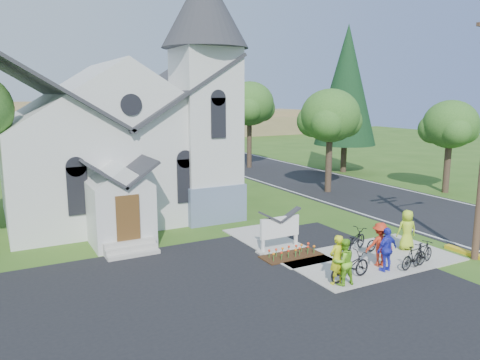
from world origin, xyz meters
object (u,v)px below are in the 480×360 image
church_sign (280,228)px  bike_4 (380,241)px  bike_0 (350,266)px  cyclist_3 (380,244)px  cyclist_1 (343,262)px  bike_1 (414,257)px  cyclist_4 (407,230)px  cyclist_0 (337,259)px  bike_3 (423,253)px  cyclist_2 (387,249)px  bike_2 (354,240)px

church_sign → bike_4: church_sign is taller
bike_0 → bike_4: bike_0 is taller
church_sign → cyclist_3: (2.39, -3.48, -0.11)m
church_sign → cyclist_1: (-0.10, -4.25, -0.14)m
bike_1 → cyclist_4: cyclist_4 is taller
church_sign → bike_4: (3.80, -2.07, -0.58)m
cyclist_0 → bike_4: size_ratio=1.18×
cyclist_1 → bike_3: 4.13m
cyclist_2 → cyclist_4: size_ratio=0.98×
bike_3 → cyclist_0: bearing=73.8°
cyclist_2 → bike_3: 1.86m
cyclist_3 → cyclist_4: size_ratio=0.99×
church_sign → bike_3: church_sign is taller
cyclist_0 → bike_0: (0.67, 0.06, -0.40)m
cyclist_2 → cyclist_0: bearing=-3.6°
cyclist_2 → cyclist_3: size_ratio=0.98×
church_sign → cyclist_4: bearing=-28.2°
bike_3 → cyclist_4: bearing=-41.8°
bike_0 → bike_2: size_ratio=1.04×
bike_1 → bike_2: (-0.66, 2.65, 0.02)m
cyclist_2 → bike_3: cyclist_2 is taller
bike_0 → bike_4: size_ratio=1.25×
cyclist_2 → cyclist_3: 0.58m
cyclist_4 → cyclist_0: bearing=35.3°
cyclist_0 → bike_4: cyclist_0 is taller
cyclist_3 → bike_4: (1.42, 1.41, -0.47)m
cyclist_1 → bike_4: cyclist_1 is taller
cyclist_0 → bike_0: bearing=177.7°
cyclist_0 → bike_0: size_ratio=0.94×
cyclist_0 → cyclist_3: 2.72m
bike_1 → bike_3: (0.66, 0.15, 0.00)m
bike_3 → cyclist_1: bearing=76.2°
bike_0 → cyclist_4: 4.66m
cyclist_3 → bike_4: cyclist_3 is taller
church_sign → cyclist_0: (-0.26, -4.07, -0.08)m
cyclist_2 → bike_2: size_ratio=0.94×
church_sign → cyclist_3: cyclist_3 is taller
bike_3 → bike_0: bearing=72.6°
cyclist_0 → cyclist_2: cyclist_0 is taller
church_sign → cyclist_1: size_ratio=1.31×
bike_3 → cyclist_4: size_ratio=0.87×
bike_2 → cyclist_1: bearing=111.6°
cyclist_0 → cyclist_2: bearing=173.9°
bike_3 → cyclist_4: cyclist_4 is taller
cyclist_4 → cyclist_3: bearing=39.0°
bike_0 → bike_1: bearing=-102.3°
bike_2 → cyclist_4: size_ratio=1.04×
cyclist_1 → bike_1: cyclist_1 is taller
bike_2 → cyclist_3: bearing=149.1°
church_sign → bike_4: 4.37m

